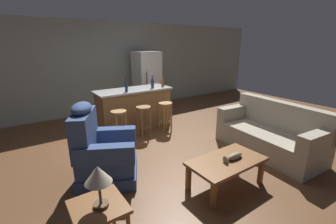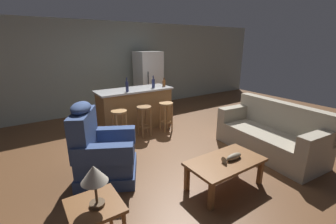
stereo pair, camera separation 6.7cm
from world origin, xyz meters
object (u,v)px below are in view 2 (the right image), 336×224
Objects in this scene: fish_figurine at (232,157)px; end_table at (95,213)px; recliner_near_lamp at (101,152)px; table_lamp at (94,176)px; couch at (271,135)px; refrigerator at (148,81)px; kitchen_island at (135,108)px; bottle_wine_dark at (164,83)px; bottle_short_amber at (153,83)px; bottle_tall_green at (127,86)px; bar_stool_middle at (144,116)px; bar_stool_left at (120,120)px; bar_stool_right at (166,111)px; coffee_table at (225,164)px.

end_table is (-1.91, -0.02, -0.00)m from fish_figurine.
recliner_near_lamp reaches higher than table_lamp.
couch is 1.12× the size of refrigerator.
kitchen_island is at bearing 91.28° from fish_figurine.
recliner_near_lamp reaches higher than bottle_wine_dark.
refrigerator is at bearing 77.70° from recliner_near_lamp.
couch is 3.05m from recliner_near_lamp.
bottle_short_amber reaches higher than kitchen_island.
fish_figurine is 1.91m from end_table.
couch is at bearing -60.01° from kitchen_island.
recliner_near_lamp reaches higher than fish_figurine.
fish_figurine is 2.97m from kitchen_island.
bottle_tall_green reaches higher than fish_figurine.
refrigerator is 1.44m from bottle_short_amber.
table_lamp is 0.23× the size of kitchen_island.
bottle_wine_dark is at bearing 32.17° from bar_stool_middle.
fish_figurine is at bearing 1.37° from table_lamp.
recliner_near_lamp is at bearing -12.86° from couch.
bar_stool_left is at bearing 63.23° from end_table.
recliner_near_lamp reaches higher than bar_stool_right.
bottle_wine_dark reaches higher than couch.
coffee_table is 0.92× the size of recliner_near_lamp.
bottle_wine_dark is (1.44, 0.54, 0.56)m from bar_stool_left.
coffee_table is 5.21× the size of bottle_wine_dark.
bottle_tall_green is at bearing -133.06° from refrigerator.
kitchen_island is (0.02, 2.92, 0.11)m from coffee_table.
fish_figurine is at bearing -13.25° from recliner_near_lamp.
recliner_near_lamp is 2.78m from bottle_wine_dark.
end_table is at bearing -177.97° from coffee_table.
bar_stool_right is (1.87, 1.08, 0.05)m from recliner_near_lamp.
bottle_wine_dark is (0.32, 0.02, -0.03)m from bottle_short_amber.
recliner_near_lamp is 1.70m from bar_stool_middle.
bar_stool_left is 1.14m from bar_stool_right.
refrigerator is at bearing 49.14° from kitchen_island.
bottle_tall_green is (1.56, 2.82, 0.20)m from table_lamp.
bar_stool_left is at bearing -154.93° from bottle_short_amber.
table_lamp is 3.70m from bottle_short_amber.
bar_stool_middle is at bearing 53.84° from table_lamp.
bottle_tall_green is at bearing 61.01° from table_lamp.
fish_figurine is at bearing -86.30° from bar_stool_middle.
bottle_tall_green reaches higher than bottle_wine_dark.
refrigerator reaches higher than fish_figurine.
bottle_tall_green reaches higher than end_table.
fish_figurine is 1.50m from couch.
refrigerator reaches higher than bottle_tall_green.
bar_stool_middle is 2.19m from refrigerator.
bar_stool_middle is 0.57m from bar_stool_right.
table_lamp is at bearing -124.21° from refrigerator.
refrigerator is at bearing 47.20° from bar_stool_left.
fish_figurine is 2.44m from bar_stool_left.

